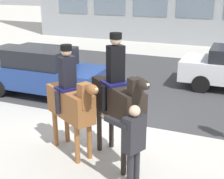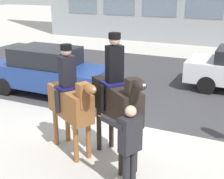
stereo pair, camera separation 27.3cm
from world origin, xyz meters
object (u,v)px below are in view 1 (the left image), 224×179
mounted_horse_lead (71,100)px  street_car_near_lane (44,71)px  pedestrian_bystander (133,142)px  mounted_horse_companion (118,98)px

mounted_horse_lead → street_car_near_lane: size_ratio=0.58×
pedestrian_bystander → street_car_near_lane: 5.95m
pedestrian_bystander → street_car_near_lane: (-4.52, 3.87, -0.17)m
pedestrian_bystander → street_car_near_lane: size_ratio=0.40×
mounted_horse_lead → mounted_horse_companion: bearing=33.0°
mounted_horse_companion → street_car_near_lane: mounted_horse_companion is taller
mounted_horse_lead → pedestrian_bystander: size_ratio=1.46×
mounted_horse_companion → pedestrian_bystander: (0.62, -0.84, -0.45)m
mounted_horse_companion → pedestrian_bystander: size_ratio=1.63×
pedestrian_bystander → mounted_horse_companion: bearing=-29.0°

